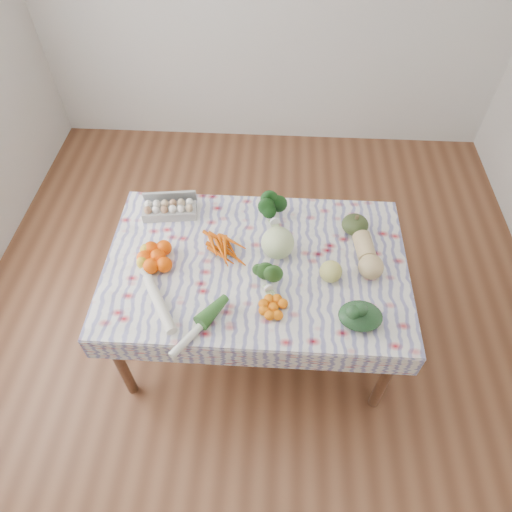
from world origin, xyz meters
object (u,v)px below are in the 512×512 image
Objects in this scene: dining_table at (256,272)px; kabocha_squash at (355,225)px; grapefruit at (331,272)px; butternut_squash at (368,254)px; cabbage at (278,243)px; egg_carton at (170,210)px.

kabocha_squash is at bearing 26.29° from dining_table.
grapefruit is at bearing -11.97° from dining_table.
butternut_squash reaches higher than kabocha_squash.
grapefruit is at bearing -113.67° from kabocha_squash.
dining_table is at bearing 176.18° from butternut_squash.
dining_table is 0.43m from grapefruit.
cabbage is 0.33m from grapefruit.
kabocha_squash reaches higher than egg_carton.
egg_carton is at bearing 147.72° from dining_table.
butternut_squash is (0.05, -0.24, 0.02)m from kabocha_squash.
cabbage is at bearing 151.08° from grapefruit.
dining_table is 5.49× the size of butternut_squash.
cabbage is (-0.44, -0.20, 0.04)m from kabocha_squash.
cabbage is (0.11, 0.07, 0.17)m from dining_table.
dining_table is at bearing -153.71° from kabocha_squash.
dining_table is 0.63m from kabocha_squash.
dining_table is 10.40× the size of kabocha_squash.
grapefruit reaches higher than egg_carton.
egg_carton is 1.17m from butternut_squash.
egg_carton reaches higher than dining_table.
grapefruit reaches higher than kabocha_squash.
butternut_squash is at bearing 3.63° from dining_table.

